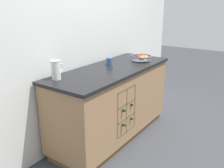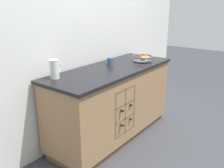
% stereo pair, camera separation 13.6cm
% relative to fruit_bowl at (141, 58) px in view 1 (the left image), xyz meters
% --- Properties ---
extents(ground_plane, '(14.00, 14.00, 0.00)m').
position_rel_fruit_bowl_xyz_m(ground_plane, '(-0.52, 0.11, -0.95)').
color(ground_plane, '#383A3F').
extents(back_wall, '(4.40, 0.06, 2.55)m').
position_rel_fruit_bowl_xyz_m(back_wall, '(-0.52, 0.49, 0.33)').
color(back_wall, silver).
rests_on(back_wall, ground_plane).
extents(kitchen_island, '(1.77, 0.68, 0.90)m').
position_rel_fruit_bowl_xyz_m(kitchen_island, '(-0.52, 0.11, -0.49)').
color(kitchen_island, brown).
rests_on(kitchen_island, ground_plane).
extents(fruit_bowl, '(0.27, 0.27, 0.08)m').
position_rel_fruit_bowl_xyz_m(fruit_bowl, '(0.00, 0.00, 0.00)').
color(fruit_bowl, '#4C5666').
rests_on(fruit_bowl, kitchen_island).
extents(white_pitcher, '(0.15, 0.10, 0.19)m').
position_rel_fruit_bowl_xyz_m(white_pitcher, '(-1.21, 0.31, 0.06)').
color(white_pitcher, silver).
rests_on(white_pitcher, kitchen_island).
extents(ceramic_mug, '(0.11, 0.07, 0.09)m').
position_rel_fruit_bowl_xyz_m(ceramic_mug, '(-0.43, 0.21, 0.00)').
color(ceramic_mug, '#385684').
rests_on(ceramic_mug, kitchen_island).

